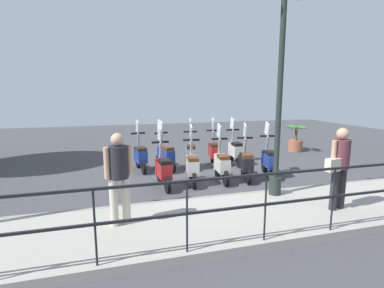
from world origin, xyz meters
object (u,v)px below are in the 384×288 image
object	(u,v)px
scooter_near_0	(269,160)
pedestrian_distant	(119,172)
potted_palm	(296,140)
scooter_near_3	(192,166)
lamp_post_near	(279,100)
scooter_far_2	(191,153)
scooter_near_1	(246,163)
scooter_far_4	(140,155)
scooter_far_0	(235,150)
scooter_far_1	(214,151)
scooter_far_3	(165,155)
scooter_near_2	(222,164)
pedestrian_with_bag	(340,163)
scooter_near_4	(163,169)

from	to	relation	value
scooter_near_0	pedestrian_distant	bearing A→B (deg)	131.68
potted_palm	scooter_near_3	world-z (taller)	scooter_near_3
lamp_post_near	scooter_far_2	bearing A→B (deg)	17.12
scooter_near_1	scooter_far_4	bearing A→B (deg)	72.83
scooter_far_0	scooter_far_1	bearing A→B (deg)	91.33
scooter_far_3	scooter_far_4	size ratio (longest dim) A/B	1.00
scooter_near_2	scooter_near_1	bearing A→B (deg)	-86.28
scooter_far_0	scooter_far_4	world-z (taller)	same
pedestrian_with_bag	scooter_far_3	world-z (taller)	pedestrian_with_bag
scooter_far_0	scooter_far_2	distance (m)	1.54
scooter_far_2	scooter_near_1	bearing A→B (deg)	-132.70
pedestrian_distant	scooter_far_2	distance (m)	4.59
lamp_post_near	scooter_near_1	xyz separation A→B (m)	(1.63, -0.10, -1.76)
scooter_far_4	scooter_near_3	bearing A→B (deg)	-151.44
lamp_post_near	scooter_near_3	xyz separation A→B (m)	(1.68, 1.42, -1.76)
pedestrian_with_bag	scooter_near_4	distance (m)	3.98
scooter_far_4	scooter_far_1	bearing A→B (deg)	-95.99
scooter_near_0	scooter_far_2	bearing A→B (deg)	63.83
scooter_near_0	potted_palm	bearing A→B (deg)	-32.18
potted_palm	scooter_far_3	world-z (taller)	scooter_far_3
scooter_near_4	scooter_far_3	world-z (taller)	same
scooter_far_3	scooter_near_1	bearing A→B (deg)	-146.27
scooter_near_1	scooter_near_4	world-z (taller)	same
pedestrian_with_bag	scooter_near_3	size ratio (longest dim) A/B	1.03
scooter_near_0	scooter_near_1	bearing A→B (deg)	111.58
scooter_far_2	scooter_near_4	bearing A→B (deg)	158.28
potted_palm	scooter_near_1	distance (m)	4.80
scooter_near_2	scooter_near_4	distance (m)	1.61
scooter_near_0	scooter_near_4	bearing A→B (deg)	106.02
pedestrian_distant	scooter_far_1	world-z (taller)	pedestrian_distant
scooter_near_1	scooter_far_2	size ratio (longest dim) A/B	1.00
pedestrian_distant	scooter_near_4	distance (m)	2.54
scooter_far_4	scooter_near_4	bearing A→B (deg)	-174.37
potted_palm	scooter_far_4	world-z (taller)	scooter_far_4
scooter_near_0	scooter_near_3	world-z (taller)	same
scooter_near_2	scooter_near_4	size ratio (longest dim) A/B	1.00
scooter_near_2	scooter_far_1	world-z (taller)	same
scooter_far_0	scooter_far_3	xyz separation A→B (m)	(-0.07, 2.36, 0.00)
pedestrian_with_bag	lamp_post_near	bearing A→B (deg)	22.69
lamp_post_near	scooter_near_0	bearing A→B (deg)	-26.74
potted_palm	scooter_far_4	distance (m)	6.52
pedestrian_with_bag	scooter_far_1	distance (m)	4.57
scooter_near_2	scooter_near_3	size ratio (longest dim) A/B	1.00
scooter_near_1	scooter_far_4	xyz separation A→B (m)	(1.74, 2.68, 0.00)
scooter_far_4	lamp_post_near	bearing A→B (deg)	-148.40
scooter_near_4	scooter_far_2	distance (m)	2.09
lamp_post_near	scooter_near_2	size ratio (longest dim) A/B	3.04
scooter_far_0	scooter_near_0	bearing A→B (deg)	-162.71
scooter_far_1	scooter_far_2	world-z (taller)	same
pedestrian_distant	scooter_far_4	size ratio (longest dim) A/B	1.03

